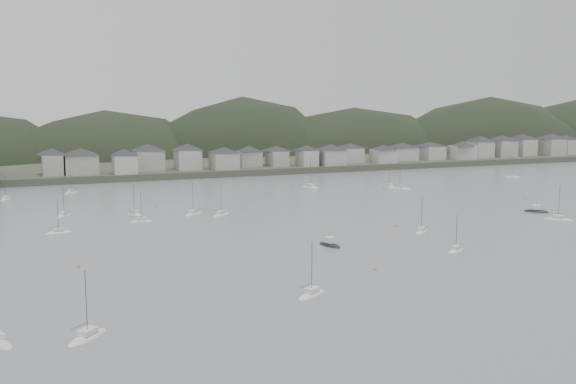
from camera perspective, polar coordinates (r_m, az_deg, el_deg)
name	(u,v)px	position (r m, az deg, el deg)	size (l,w,h in m)	color
ground	(424,266)	(138.24, 11.94, -6.43)	(900.00, 900.00, 0.00)	slate
far_shore_land	(155,155)	(413.76, -11.65, 3.26)	(900.00, 250.00, 3.00)	#383D2D
forested_ridge	(172,179)	(390.95, -10.20, 1.15)	(851.55, 103.94, 102.57)	black
waterfront_town	(300,154)	(320.87, 1.03, 3.40)	(451.48, 28.46, 12.92)	gray
sailboat_lead	(400,188)	(258.62, 9.84, 0.31)	(8.04, 7.32, 11.30)	silver
moored_fleet	(245,222)	(183.10, -3.82, -2.70)	(255.20, 166.46, 12.80)	silver
motor_launch_near	(536,211)	(215.60, 21.05, -1.57)	(6.99, 7.17, 3.77)	black
motor_launch_far	(330,245)	(154.39, 3.71, -4.65)	(4.23, 7.55, 3.72)	black
mooring_buoys	(325,220)	(187.20, 3.25, -2.47)	(154.92, 124.63, 0.70)	#D08045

